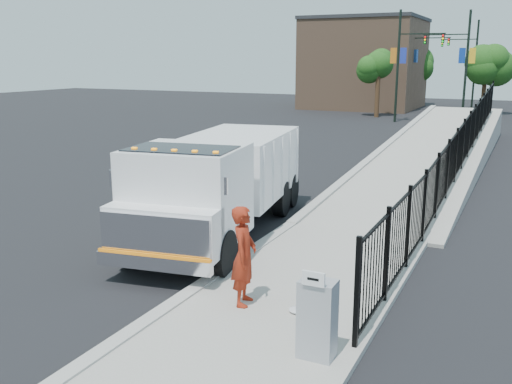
% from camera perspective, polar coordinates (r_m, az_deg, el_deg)
% --- Properties ---
extents(ground, '(120.00, 120.00, 0.00)m').
position_cam_1_polar(ground, '(12.58, -3.42, -8.37)').
color(ground, black).
rests_on(ground, ground).
extents(sidewalk, '(3.55, 12.00, 0.12)m').
position_cam_1_polar(sidewalk, '(10.12, 0.71, -13.58)').
color(sidewalk, '#9E998E').
rests_on(sidewalk, ground).
extents(curb, '(0.30, 12.00, 0.16)m').
position_cam_1_polar(curb, '(10.99, -8.61, -11.37)').
color(curb, '#ADAAA3').
rests_on(curb, ground).
extents(ramp, '(3.95, 24.06, 3.19)m').
position_cam_1_polar(ramp, '(26.84, 17.64, 2.69)').
color(ramp, '#9E998E').
rests_on(ramp, ground).
extents(iron_fence, '(0.10, 28.00, 1.80)m').
position_cam_1_polar(iron_fence, '(22.61, 19.86, 2.97)').
color(iron_fence, black).
rests_on(iron_fence, ground).
extents(truck, '(3.77, 8.28, 2.73)m').
position_cam_1_polar(truck, '(14.93, -3.80, 1.28)').
color(truck, black).
rests_on(truck, ground).
extents(worker, '(0.60, 0.78, 1.89)m').
position_cam_1_polar(worker, '(10.60, -1.21, -6.39)').
color(worker, maroon).
rests_on(worker, sidewalk).
extents(utility_cabinet, '(0.55, 0.40, 1.25)m').
position_cam_1_polar(utility_cabinet, '(8.96, 6.15, -12.52)').
color(utility_cabinet, gray).
rests_on(utility_cabinet, sidewalk).
extents(arrow_sign, '(0.35, 0.04, 0.22)m').
position_cam_1_polar(arrow_sign, '(8.47, 5.76, -8.63)').
color(arrow_sign, white).
rests_on(arrow_sign, utility_cabinet).
extents(debris, '(0.33, 0.33, 0.08)m').
position_cam_1_polar(debris, '(10.62, 4.18, -11.66)').
color(debris, silver).
rests_on(debris, sidewalk).
extents(light_pole_0, '(3.78, 0.22, 8.00)m').
position_cam_1_polar(light_pole_0, '(43.60, 14.41, 12.50)').
color(light_pole_0, black).
rests_on(light_pole_0, ground).
extents(light_pole_1, '(3.78, 0.22, 8.00)m').
position_cam_1_polar(light_pole_1, '(45.20, 19.92, 12.15)').
color(light_pole_1, black).
rests_on(light_pole_1, ground).
extents(light_pole_2, '(3.77, 0.22, 8.00)m').
position_cam_1_polar(light_pole_2, '(52.70, 15.57, 12.50)').
color(light_pole_2, black).
rests_on(light_pole_2, ground).
extents(light_pole_3, '(3.78, 0.22, 8.00)m').
position_cam_1_polar(light_pole_3, '(57.21, 20.78, 12.15)').
color(light_pole_3, black).
rests_on(light_pole_3, ground).
extents(tree_0, '(2.30, 2.30, 5.15)m').
position_cam_1_polar(tree_0, '(46.95, 12.17, 12.10)').
color(tree_0, '#382314').
rests_on(tree_0, ground).
extents(tree_1, '(2.79, 2.79, 5.40)m').
position_cam_1_polar(tree_1, '(51.75, 22.02, 11.57)').
color(tree_1, '#382314').
rests_on(tree_1, ground).
extents(tree_2, '(3.15, 3.15, 5.57)m').
position_cam_1_polar(tree_2, '(60.14, 15.83, 12.14)').
color(tree_2, '#382314').
rests_on(tree_2, ground).
extents(building, '(10.00, 10.00, 8.00)m').
position_cam_1_polar(building, '(56.16, 10.79, 12.39)').
color(building, '#8C664C').
rests_on(building, ground).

